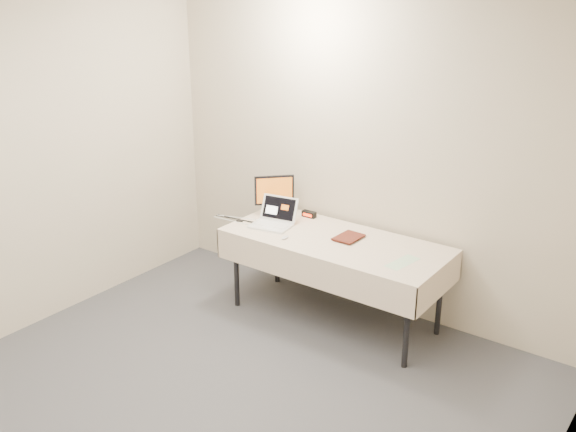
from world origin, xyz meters
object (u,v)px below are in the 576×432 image
Objects in this scene: table at (335,246)px; monitor at (274,192)px; book at (340,222)px; laptop at (274,219)px.

monitor reaches higher than table.
monitor is at bearing 167.13° from table.
table is 0.20m from book.
monitor is 0.76m from book.
laptop is at bearing -177.12° from table.
book is at bearing 0.28° from laptop.
book is at bearing -53.68° from monitor.
book reaches higher than laptop.
book is at bearing 93.81° from table.
laptop is 0.61m from book.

